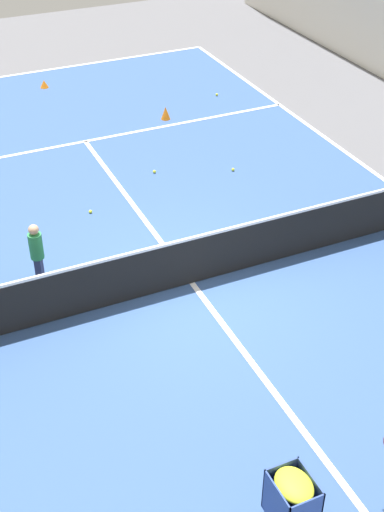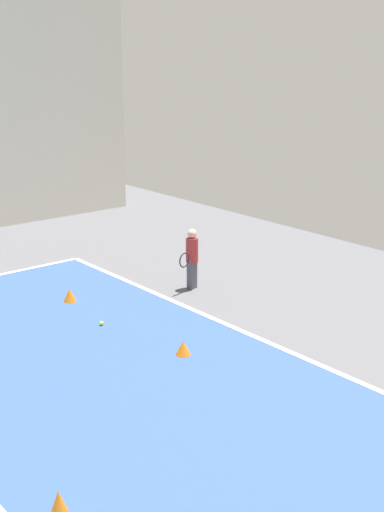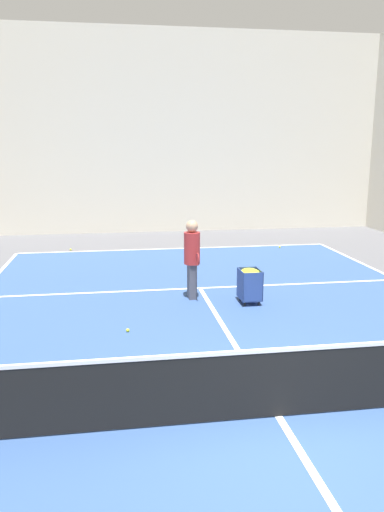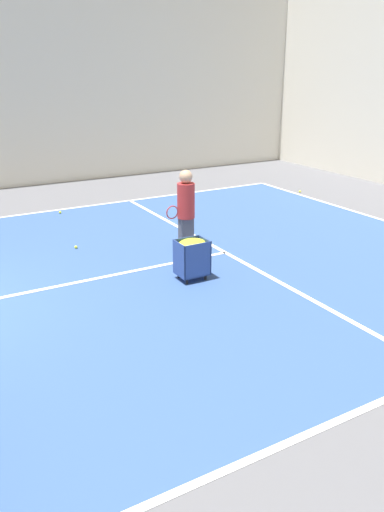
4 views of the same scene
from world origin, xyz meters
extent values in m
cube|color=white|center=(0.00, -11.13, 0.01)|extent=(10.60, 0.10, 0.00)
cube|color=#4C4C56|center=(2.24, -11.85, 0.26)|extent=(0.15, 0.21, 0.52)
cylinder|color=#B22D2D|center=(2.24, -11.85, 0.75)|extent=(0.28, 0.28, 0.46)
sphere|color=beige|center=(2.24, -11.85, 1.07)|extent=(0.17, 0.17, 0.17)
torus|color=black|center=(2.12, -11.57, 0.64)|extent=(0.09, 0.28, 0.28)
cone|color=orange|center=(0.01, -9.85, 0.11)|extent=(0.23, 0.23, 0.21)
cone|color=orange|center=(-2.23, -6.52, 0.17)|extent=(0.23, 0.23, 0.32)
cone|color=orange|center=(3.08, -9.71, 0.12)|extent=(0.23, 0.23, 0.24)
sphere|color=yellow|center=(1.75, -9.52, 0.04)|extent=(0.07, 0.07, 0.07)
camera|label=1|loc=(4.07, 8.95, 7.44)|focal=50.00mm
camera|label=2|loc=(-7.59, -3.78, 4.43)|focal=50.00mm
camera|label=3|loc=(-2.02, -5.67, 3.45)|focal=35.00mm
camera|label=4|loc=(8.52, 0.46, 3.74)|focal=35.00mm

